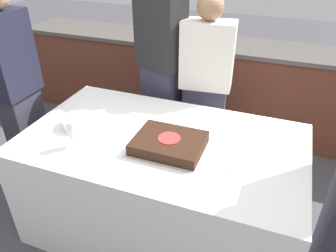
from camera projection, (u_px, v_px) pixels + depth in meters
ground_plane at (163, 224)px, 2.45m from camera, size 14.00×14.00×0.00m
back_counter at (217, 85)px, 3.47m from camera, size 4.40×0.58×0.92m
dining_table at (163, 185)px, 2.25m from camera, size 1.76×1.02×0.77m
cake at (169, 143)px, 1.94m from camera, size 0.45×0.36×0.07m
plate_stack at (79, 122)px, 2.16m from camera, size 0.22×0.22×0.06m
wine_glass at (72, 130)px, 1.92m from camera, size 0.06×0.06×0.17m
side_plate_near_cake at (198, 125)px, 2.19m from camera, size 0.19×0.19×0.00m
side_plate_right_edge at (239, 165)px, 1.82m from camera, size 0.19×0.19×0.00m
person_cutting_cake at (205, 91)px, 2.60m from camera, size 0.41×0.24×1.53m
person_seated_left at (18, 95)px, 2.32m from camera, size 0.21×0.33×1.67m
person_standing_back at (161, 70)px, 2.65m from camera, size 0.44×0.33×1.74m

